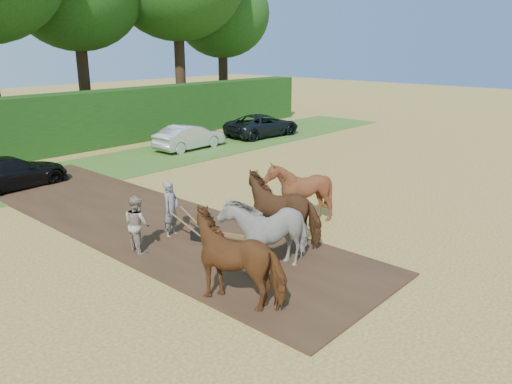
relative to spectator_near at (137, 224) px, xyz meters
name	(u,v)px	position (x,y,z in m)	size (l,w,h in m)	color
ground	(274,313)	(0.02, -4.80, -0.80)	(120.00, 120.00, 0.00)	gold
earth_strip	(139,219)	(1.52, 2.20, -0.77)	(4.50, 17.00, 0.05)	#472D1C
grass_verge	(1,188)	(0.02, 9.20, -0.78)	(50.00, 5.00, 0.03)	#38601E
spectator_near	(137,224)	(0.00, 0.00, 0.00)	(0.77, 0.60, 1.59)	#BEAB95
plough_team	(272,219)	(2.35, -2.76, 0.20)	(6.71, 5.67, 2.01)	#5B2816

